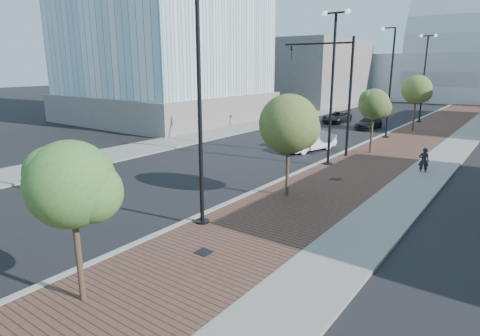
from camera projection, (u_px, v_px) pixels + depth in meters
The scene contains 22 objects.
sidewalk at pixel (436, 132), 38.02m from camera, with size 7.00×140.00×0.12m, color #4C2D23.
concrete_strip at pixel (469, 135), 36.48m from camera, with size 2.40×140.00×0.13m, color slate.
curb at pixel (398, 129), 40.01m from camera, with size 0.30×140.00×0.14m, color gray.
west_sidewalk at pixel (284, 119), 47.41m from camera, with size 4.00×140.00×0.12m, color slate.
white_sedan at pixel (309, 141), 29.88m from camera, with size 1.59×4.55×1.50m, color white.
dark_car_mid at pixel (337, 117), 44.42m from camera, with size 2.00×4.35×1.21m, color black.
dark_car_far at pixel (369, 123), 40.14m from camera, with size 1.67×4.11×1.19m, color black.
pedestrian at pixel (424, 161), 23.55m from camera, with size 0.57×0.37×1.56m, color black.
streetlight_1 at pixel (198, 116), 15.15m from camera, with size 1.44×0.56×9.21m.
streetlight_2 at pixel (332, 88), 24.37m from camera, with size 1.72×0.56×9.28m.
streetlight_3 at pixel (389, 88), 33.96m from camera, with size 1.44×0.56×9.21m.
streetlight_4 at pixel (424, 78), 43.19m from camera, with size 1.72×0.56×9.28m.
traffic_mast at pixel (338, 83), 27.20m from camera, with size 5.09×0.20×8.00m.
tree_0 at pixel (73, 185), 10.06m from camera, with size 2.29×2.23×4.44m.
tree_1 at pixel (290, 124), 18.63m from camera, with size 2.77×2.77×4.95m.
tree_2 at pixel (375, 104), 28.04m from camera, with size 2.22×2.14×4.62m.
tree_3 at pixel (417, 90), 37.34m from camera, with size 2.68×2.68×5.31m.
tower_podium at pixel (167, 106), 47.04m from camera, with size 19.00×19.00×3.00m, color slate.
convention_center at pixel (458, 66), 74.94m from camera, with size 50.00×30.00×50.00m.
commercial_block_nw at pixel (309, 72), 65.84m from camera, with size 14.00×20.00×10.00m, color #67605D.
utility_cover_1 at pixel (204, 252), 13.54m from camera, with size 0.50×0.50×0.02m, color black.
utility_cover_2 at pixel (336, 179), 22.16m from camera, with size 0.50×0.50×0.02m, color black.
Camera 1 is at (10.68, -1.33, 6.23)m, focal length 30.29 mm.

